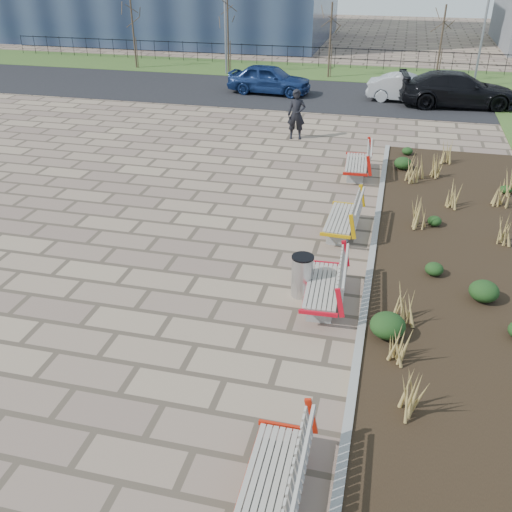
% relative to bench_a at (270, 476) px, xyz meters
% --- Properties ---
extents(ground, '(120.00, 120.00, 0.00)m').
position_rel_bench_a_xyz_m(ground, '(-3.00, 2.29, -0.50)').
color(ground, '#88745E').
rests_on(ground, ground).
extents(planting_bed, '(4.50, 18.00, 0.10)m').
position_rel_bench_a_xyz_m(planting_bed, '(3.25, 7.29, -0.45)').
color(planting_bed, black).
rests_on(planting_bed, ground).
extents(planting_curb, '(0.16, 18.00, 0.15)m').
position_rel_bench_a_xyz_m(planting_curb, '(0.92, 7.29, -0.42)').
color(planting_curb, gray).
rests_on(planting_curb, ground).
extents(grass_verge_far, '(80.00, 5.00, 0.04)m').
position_rel_bench_a_xyz_m(grass_verge_far, '(-3.00, 30.29, -0.48)').
color(grass_verge_far, '#33511E').
rests_on(grass_verge_far, ground).
extents(road, '(80.00, 7.00, 0.02)m').
position_rel_bench_a_xyz_m(road, '(-3.00, 24.29, -0.49)').
color(road, black).
rests_on(road, ground).
extents(bench_a, '(0.92, 2.11, 1.00)m').
position_rel_bench_a_xyz_m(bench_a, '(0.00, 0.00, 0.00)').
color(bench_a, red).
rests_on(bench_a, ground).
extents(bench_b, '(1.00, 2.14, 1.00)m').
position_rel_bench_a_xyz_m(bench_b, '(0.00, 5.16, 0.00)').
color(bench_b, red).
rests_on(bench_b, ground).
extents(bench_c, '(0.97, 2.13, 1.00)m').
position_rel_bench_a_xyz_m(bench_c, '(0.00, 8.66, 0.00)').
color(bench_c, '#D69E0B').
rests_on(bench_c, ground).
extents(bench_d, '(1.01, 2.14, 1.00)m').
position_rel_bench_a_xyz_m(bench_d, '(0.00, 13.15, 0.00)').
color(bench_d, '#B5140C').
rests_on(bench_d, ground).
extents(litter_bin, '(0.47, 0.47, 0.95)m').
position_rel_bench_a_xyz_m(litter_bin, '(-0.49, 5.39, -0.02)').
color(litter_bin, '#B2B2B7').
rests_on(litter_bin, ground).
extents(pedestrian, '(0.74, 0.53, 1.93)m').
position_rel_bench_a_xyz_m(pedestrian, '(-2.70, 16.73, 0.47)').
color(pedestrian, black).
rests_on(pedestrian, ground).
extents(car_blue, '(4.38, 2.06, 1.45)m').
position_rel_bench_a_xyz_m(car_blue, '(-5.42, 24.03, 0.24)').
color(car_blue, navy).
rests_on(car_blue, road).
extents(car_silver, '(3.97, 1.63, 1.28)m').
position_rel_bench_a_xyz_m(car_silver, '(1.51, 23.97, 0.16)').
color(car_silver, '#A4A7AC').
rests_on(car_silver, road).
extents(car_black, '(5.65, 2.83, 1.57)m').
position_rel_bench_a_xyz_m(car_black, '(3.79, 23.58, 0.31)').
color(car_black, black).
rests_on(car_black, road).
extents(tree_a, '(1.40, 1.40, 4.00)m').
position_rel_bench_a_xyz_m(tree_a, '(-15.00, 28.79, 1.54)').
color(tree_a, '#4C3D2D').
rests_on(tree_a, grass_verge_far).
extents(tree_b, '(1.40, 1.40, 4.00)m').
position_rel_bench_a_xyz_m(tree_b, '(-9.00, 28.79, 1.54)').
color(tree_b, '#4C3D2D').
rests_on(tree_b, grass_verge_far).
extents(tree_c, '(1.40, 1.40, 4.00)m').
position_rel_bench_a_xyz_m(tree_c, '(-3.00, 28.79, 1.54)').
color(tree_c, '#4C3D2D').
rests_on(tree_c, grass_verge_far).
extents(tree_d, '(1.40, 1.40, 4.00)m').
position_rel_bench_a_xyz_m(tree_d, '(3.00, 28.79, 1.54)').
color(tree_d, '#4C3D2D').
rests_on(tree_d, grass_verge_far).
extents(lamp_west, '(0.24, 0.60, 6.00)m').
position_rel_bench_a_xyz_m(lamp_west, '(-9.00, 28.29, 2.54)').
color(lamp_west, gray).
rests_on(lamp_west, grass_verge_far).
extents(lamp_east, '(0.24, 0.60, 6.00)m').
position_rel_bench_a_xyz_m(lamp_east, '(5.00, 28.29, 2.54)').
color(lamp_east, gray).
rests_on(lamp_east, grass_verge_far).
extents(railing_fence, '(44.00, 0.10, 1.20)m').
position_rel_bench_a_xyz_m(railing_fence, '(-3.00, 31.79, 0.14)').
color(railing_fence, black).
rests_on(railing_fence, grass_verge_far).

